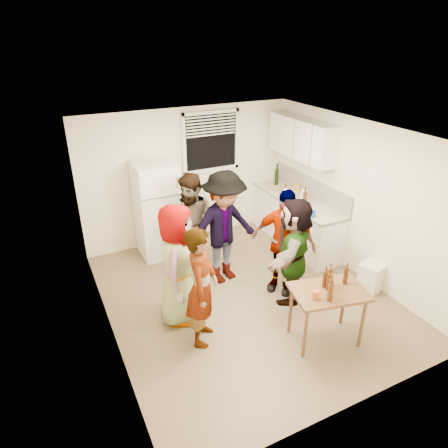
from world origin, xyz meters
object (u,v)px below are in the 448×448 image
guest_back_right (224,278)px  guest_black (280,288)px  trash_bin (371,276)px  guest_back_left (195,272)px  wine_bottle (276,184)px  beer_bottle_table (329,296)px  kettle (286,193)px  guest_grey (181,317)px  guest_stripe (203,338)px  blue_cup (312,217)px  red_cup (315,298)px  beer_bottle_counter (304,206)px  guest_orange (290,295)px  serving_table (322,339)px  refrigerator (157,210)px

guest_back_right → guest_black: size_ratio=1.10×
trash_bin → guest_back_left: (-2.27, 1.67, -0.25)m
wine_bottle → beer_bottle_table: size_ratio=1.39×
kettle → guest_grey: bearing=-159.5°
guest_grey → guest_back_right: bearing=-27.1°
guest_stripe → guest_back_left: size_ratio=0.94×
blue_cup → guest_black: (-0.84, -0.41, -0.90)m
red_cup → guest_black: bearing=73.1°
beer_bottle_table → blue_cup: bearing=58.8°
beer_bottle_table → guest_stripe: bearing=149.4°
guest_back_right → wine_bottle: bearing=25.7°
kettle → beer_bottle_counter: size_ratio=0.87×
kettle → guest_orange: 2.21m
serving_table → guest_back_left: serving_table is taller
beer_bottle_table → guest_back_left: (-0.83, 2.33, -0.77)m
wine_bottle → guest_back_left: bearing=-156.0°
blue_cup → guest_black: bearing=-153.8°
blue_cup → guest_stripe: 2.71m
refrigerator → trash_bin: size_ratio=3.71×
beer_bottle_counter → beer_bottle_table: beer_bottle_counter is taller
red_cup → guest_back_right: (-0.29, 1.91, -0.77)m
beer_bottle_counter → guest_back_left: 2.23m
red_cup → guest_back_left: 2.51m
guest_back_right → guest_stripe: bearing=-138.1°
guest_back_right → guest_orange: bearing=-62.2°
red_cup → guest_back_right: red_cup is taller
kettle → trash_bin: (0.19, -2.16, -0.65)m
beer_bottle_table → refrigerator: bearing=109.6°
beer_bottle_table → guest_grey: size_ratio=0.13×
guest_stripe → guest_orange: size_ratio=1.00×
kettle → guest_black: (-1.05, -1.51, -0.90)m
trash_bin → guest_grey: bearing=166.9°
beer_bottle_counter → guest_back_right: 1.91m
guest_grey → guest_black: bearing=-59.9°
blue_cup → guest_back_right: bearing=171.3°
red_cup → guest_grey: red_cup is taller
guest_stripe → guest_black: size_ratio=0.97×
guest_black → guest_orange: 0.23m
red_cup → guest_back_left: red_cup is taller
red_cup → guest_grey: 1.98m
kettle → guest_back_left: size_ratio=0.13×
beer_bottle_counter → wine_bottle: bearing=82.5°
trash_bin → blue_cup: bearing=110.6°
guest_stripe → guest_grey: bearing=45.3°
trash_bin → guest_back_left: 2.83m
serving_table → red_cup: 0.82m
guest_back_left → guest_grey: bearing=-80.1°
wine_bottle → trash_bin: 2.72m
guest_grey → guest_back_left: size_ratio=1.00×
serving_table → beer_bottle_table: (-0.07, -0.09, 0.77)m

